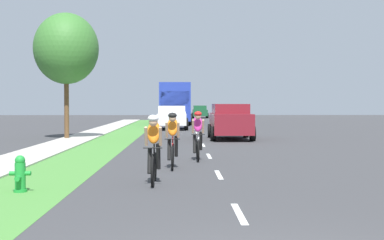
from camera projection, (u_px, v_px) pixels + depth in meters
The scene contains 13 objects.
ground_plane at pixel (202, 143), 25.78m from camera, with size 120.00×120.00×0.00m, color #38383A.
grass_verge at pixel (108, 143), 25.70m from camera, with size 2.12×70.00×0.01m, color #478438.
sidewalk_concrete at pixel (65, 143), 25.66m from camera, with size 1.78×70.00×0.10m, color #B2ADA3.
lane_markings_center at pixel (199, 138), 29.78m from camera, with size 0.12×52.71×0.01m.
fire_hydrant_green at pixel (20, 174), 11.67m from camera, with size 0.44×0.38×0.76m.
cyclist_lead at pixel (154, 148), 12.84m from camera, with size 0.42×1.72×1.58m.
cyclist_trailing at pixel (173, 140), 15.87m from camera, with size 0.42×1.72×1.58m.
cyclist_distant at pixel (198, 135), 18.09m from camera, with size 0.42×1.72×1.58m.
suv_maroon at pixel (230, 121), 28.70m from camera, with size 2.15×4.70×1.79m.
pickup_white at pixel (172, 117), 39.43m from camera, with size 2.22×5.10×1.64m.
bus_blue at pixel (176, 101), 50.21m from camera, with size 2.78×11.60×3.48m.
sedan_dark_green at pixel (200, 112), 69.38m from camera, with size 1.98×4.30×1.52m.
street_tree_near at pixel (66, 49), 28.75m from camera, with size 3.29×3.29×6.42m.
Camera 1 is at (-0.97, -5.72, 1.85)m, focal length 52.98 mm.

